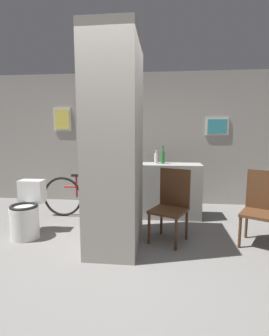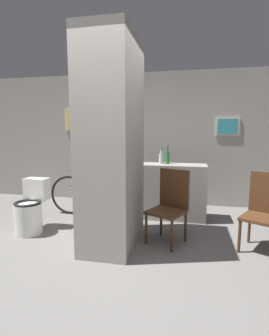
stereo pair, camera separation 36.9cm
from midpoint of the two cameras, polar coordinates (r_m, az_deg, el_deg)
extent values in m
plane|color=slate|center=(3.10, -6.97, -20.26)|extent=(14.00, 14.00, 0.00)
cube|color=gray|center=(5.33, -0.77, 6.30)|extent=(8.00, 0.06, 2.60)
cube|color=beige|center=(5.70, -17.27, 10.08)|extent=(0.36, 0.02, 0.48)
cube|color=#E0CC4C|center=(5.69, -17.33, 10.09)|extent=(0.30, 0.01, 0.39)
cube|color=beige|center=(5.31, 15.64, 8.69)|extent=(0.44, 0.02, 0.34)
cube|color=teal|center=(5.30, 15.66, 8.69)|extent=(0.36, 0.01, 0.28)
cube|color=gray|center=(3.30, -7.44, 5.07)|extent=(0.61, 1.10, 2.60)
cylinder|color=black|center=(3.18, -14.12, 9.28)|extent=(0.03, 0.40, 0.40)
cylinder|color=red|center=(3.18, -14.37, 9.27)|extent=(0.01, 0.07, 0.07)
cube|color=gray|center=(4.49, 3.43, -4.91)|extent=(1.34, 0.44, 0.92)
cylinder|color=silver|center=(4.05, -25.29, -10.72)|extent=(0.38, 0.38, 0.44)
torus|color=black|center=(3.98, -25.50, -7.58)|extent=(0.37, 0.37, 0.04)
cube|color=silver|center=(4.16, -23.81, -4.68)|extent=(0.35, 0.20, 0.33)
cylinder|color=#4C2D19|center=(3.51, 0.11, -13.10)|extent=(0.04, 0.04, 0.41)
cylinder|color=#4C2D19|center=(3.34, 5.83, -14.25)|extent=(0.04, 0.04, 0.41)
cylinder|color=#4C2D19|center=(3.81, 3.08, -11.32)|extent=(0.04, 0.04, 0.41)
cylinder|color=#4C2D19|center=(3.66, 8.41, -12.24)|extent=(0.04, 0.04, 0.41)
cube|color=#4C2D19|center=(3.50, 4.40, -9.32)|extent=(0.57, 0.57, 0.04)
cube|color=#4C2D19|center=(3.61, 5.88, -4.26)|extent=(0.40, 0.21, 0.52)
cylinder|color=#4C2D19|center=(3.58, 19.20, -13.13)|extent=(0.04, 0.04, 0.41)
cylinder|color=#4C2D19|center=(3.92, 20.71, -11.30)|extent=(0.04, 0.04, 0.41)
cube|color=#4C2D19|center=(3.64, 23.06, -9.29)|extent=(0.58, 0.58, 0.04)
cube|color=#4C2D19|center=(3.76, 23.92, -4.41)|extent=(0.39, 0.23, 0.52)
torus|color=black|center=(4.75, -17.54, -5.99)|extent=(0.69, 0.04, 0.69)
torus|color=black|center=(4.44, -5.51, -6.60)|extent=(0.69, 0.04, 0.69)
cylinder|color=maroon|center=(4.53, -11.79, -4.13)|extent=(0.92, 0.04, 0.04)
cylinder|color=maroon|center=(4.61, -14.77, -4.01)|extent=(0.03, 0.03, 0.36)
cylinder|color=maroon|center=(4.41, -6.18, -4.33)|extent=(0.03, 0.03, 0.32)
cube|color=black|center=(4.58, -14.86, -1.58)|extent=(0.16, 0.06, 0.04)
cylinder|color=#262626|center=(4.38, -6.22, -2.26)|extent=(0.03, 0.42, 0.03)
cylinder|color=#267233|center=(4.43, 3.80, 2.24)|extent=(0.07, 0.07, 0.20)
cylinder|color=#267233|center=(4.42, 3.82, 4.08)|extent=(0.03, 0.03, 0.09)
sphere|color=#333333|center=(4.41, 3.82, 4.75)|extent=(0.03, 0.03, 0.03)
cylinder|color=silver|center=(4.45, 2.40, 2.08)|extent=(0.07, 0.07, 0.17)
cylinder|color=silver|center=(4.44, 2.41, 3.62)|extent=(0.03, 0.03, 0.07)
sphere|color=#333333|center=(4.44, 2.42, 4.20)|extent=(0.03, 0.03, 0.03)
camera|label=1|loc=(0.18, -92.86, -0.41)|focal=28.00mm
camera|label=2|loc=(0.18, 87.14, 0.41)|focal=28.00mm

